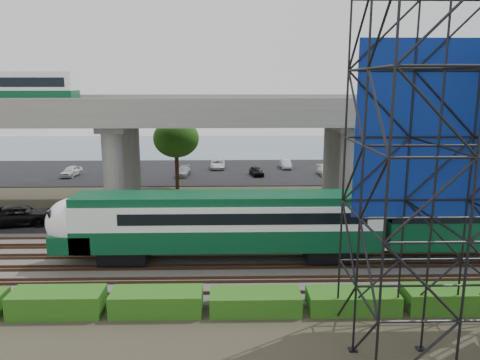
{
  "coord_description": "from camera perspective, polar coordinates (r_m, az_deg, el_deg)",
  "views": [
    {
      "loc": [
        -0.3,
        -26.33,
        11.47
      ],
      "look_at": [
        0.47,
        6.0,
        4.72
      ],
      "focal_mm": 35.0,
      "sensor_mm": 36.0,
      "label": 1
    }
  ],
  "objects": [
    {
      "name": "hedge_strip",
      "position": [
        24.62,
        1.88,
        -14.51
      ],
      "size": [
        34.6,
        1.8,
        1.2
      ],
      "color": "#255914",
      "rests_on": "ground"
    },
    {
      "name": "rail_tracks",
      "position": [
        30.46,
        -0.71,
        -9.76
      ],
      "size": [
        90.0,
        9.52,
        0.16
      ],
      "color": "#472D1E",
      "rests_on": "ballast_bed"
    },
    {
      "name": "overpass",
      "position": [
        42.48,
        -2.93,
        7.38
      ],
      "size": [
        80.0,
        12.0,
        12.4
      ],
      "color": "#9E9B93",
      "rests_on": "ground"
    },
    {
      "name": "service_road",
      "position": [
        38.57,
        -0.86,
        -5.45
      ],
      "size": [
        90.0,
        5.0,
        0.08
      ],
      "primitive_type": "cube",
      "color": "black",
      "rests_on": "ground"
    },
    {
      "name": "parking_lot",
      "position": [
        61.41,
        -1.05,
        1.06
      ],
      "size": [
        90.0,
        18.0,
        0.08
      ],
      "primitive_type": "cube",
      "color": "black",
      "rests_on": "ground"
    },
    {
      "name": "parked_cars",
      "position": [
        61.01,
        -0.72,
        1.59
      ],
      "size": [
        37.9,
        9.27,
        1.28
      ],
      "color": "silver",
      "rests_on": "parking_lot"
    },
    {
      "name": "trees",
      "position": [
        43.13,
        -7.17,
        3.84
      ],
      "size": [
        40.94,
        16.94,
        7.69
      ],
      "color": "#382314",
      "rests_on": "ground"
    },
    {
      "name": "harbor_water",
      "position": [
        83.13,
        -1.14,
        3.87
      ],
      "size": [
        140.0,
        40.0,
        0.03
      ],
      "primitive_type": "cube",
      "color": "slate",
      "rests_on": "ground"
    },
    {
      "name": "ballast_bed",
      "position": [
        30.53,
        -0.71,
        -10.07
      ],
      "size": [
        90.0,
        12.0,
        0.2
      ],
      "primitive_type": "cube",
      "color": "slate",
      "rests_on": "ground"
    },
    {
      "name": "scaffold_tower",
      "position": [
        21.22,
        26.41,
        -0.3
      ],
      "size": [
        9.36,
        6.36,
        15.0
      ],
      "color": "black",
      "rests_on": "ground"
    },
    {
      "name": "commuter_train",
      "position": [
        29.67,
        2.47,
        -5.04
      ],
      "size": [
        29.3,
        3.06,
        4.3
      ],
      "color": "black",
      "rests_on": "rail_tracks"
    },
    {
      "name": "ground",
      "position": [
        28.72,
        -0.66,
        -11.74
      ],
      "size": [
        140.0,
        140.0,
        0.0
      ],
      "primitive_type": "plane",
      "color": "#474233",
      "rests_on": "ground"
    },
    {
      "name": "suv",
      "position": [
        42.21,
        -25.2,
        -3.92
      ],
      "size": [
        6.01,
        3.66,
        1.56
      ],
      "primitive_type": "imported",
      "rotation": [
        0.0,
        0.0,
        1.77
      ],
      "color": "black",
      "rests_on": "service_road"
    }
  ]
}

